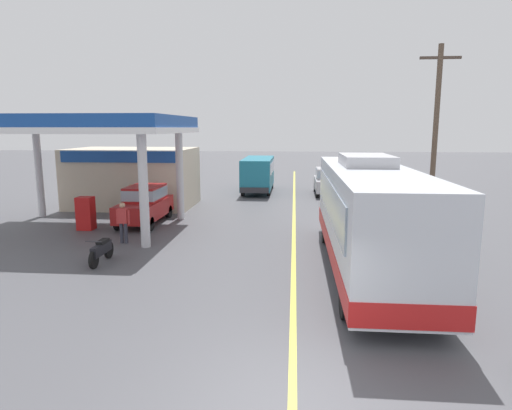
# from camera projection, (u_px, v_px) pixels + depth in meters

# --- Properties ---
(ground) EXTENTS (120.00, 120.00, 0.00)m
(ground) POSITION_uv_depth(u_px,v_px,m) (294.00, 203.00, 27.26)
(ground) COLOR #4C4C51
(lane_divider_stripe) EXTENTS (0.16, 50.00, 0.01)m
(lane_divider_stripe) POSITION_uv_depth(u_px,v_px,m) (294.00, 219.00, 22.35)
(lane_divider_stripe) COLOR #D8CC4C
(lane_divider_stripe) RESTS_ON ground
(coach_bus_main) EXTENTS (2.60, 11.04, 3.69)m
(coach_bus_main) POSITION_uv_depth(u_px,v_px,m) (369.00, 218.00, 14.24)
(coach_bus_main) COLOR silver
(coach_bus_main) RESTS_ON ground
(gas_station_roadside) EXTENTS (9.10, 11.95, 5.10)m
(gas_station_roadside) POSITION_uv_depth(u_px,v_px,m) (120.00, 164.00, 23.85)
(gas_station_roadside) COLOR #194799
(gas_station_roadside) RESTS_ON ground
(car_at_pump) EXTENTS (1.70, 4.20, 1.82)m
(car_at_pump) POSITION_uv_depth(u_px,v_px,m) (145.00, 203.00, 21.37)
(car_at_pump) COLOR maroon
(car_at_pump) RESTS_ON ground
(minibus_opposing_lane) EXTENTS (2.04, 6.13, 2.44)m
(minibus_opposing_lane) POSITION_uv_depth(u_px,v_px,m) (258.00, 172.00, 31.75)
(minibus_opposing_lane) COLOR teal
(minibus_opposing_lane) RESTS_ON ground
(motorcycle_parked_forecourt) EXTENTS (0.55, 1.80, 0.92)m
(motorcycle_parked_forecourt) POSITION_uv_depth(u_px,v_px,m) (101.00, 250.00, 15.12)
(motorcycle_parked_forecourt) COLOR black
(motorcycle_parked_forecourt) RESTS_ON ground
(pedestrian_near_pump) EXTENTS (0.55, 0.22, 1.66)m
(pedestrian_near_pump) POSITION_uv_depth(u_px,v_px,m) (123.00, 220.00, 17.66)
(pedestrian_near_pump) COLOR #33333F
(pedestrian_near_pump) RESTS_ON ground
(pedestrian_by_shop) EXTENTS (0.55, 0.22, 1.66)m
(pedestrian_by_shop) POSITION_uv_depth(u_px,v_px,m) (131.00, 198.00, 23.42)
(pedestrian_by_shop) COLOR #33333F
(pedestrian_by_shop) RESTS_ON ground
(car_trailing_behind_bus) EXTENTS (1.70, 4.20, 1.82)m
(car_trailing_behind_bus) POSITION_uv_depth(u_px,v_px,m) (327.00, 180.00, 30.66)
(car_trailing_behind_bus) COLOR #B2B2B7
(car_trailing_behind_bus) RESTS_ON ground
(utility_pole_roadside) EXTENTS (1.80, 0.24, 8.27)m
(utility_pole_roadside) POSITION_uv_depth(u_px,v_px,m) (435.00, 134.00, 20.31)
(utility_pole_roadside) COLOR brown
(utility_pole_roadside) RESTS_ON ground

